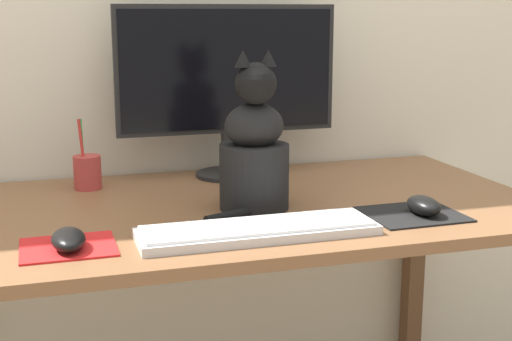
{
  "coord_description": "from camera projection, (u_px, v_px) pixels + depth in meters",
  "views": [
    {
      "loc": [
        -0.4,
        -1.5,
        1.18
      ],
      "look_at": [
        0.01,
        -0.14,
        0.86
      ],
      "focal_mm": 50.0,
      "sensor_mm": 36.0,
      "label": 1
    }
  ],
  "objects": [
    {
      "name": "computer_mouse_right",
      "position": [
        424.0,
        205.0,
        1.51
      ],
      "size": [
        0.06,
        0.1,
        0.04
      ],
      "color": "black",
      "rests_on": "mousepad_right"
    },
    {
      "name": "cat",
      "position": [
        254.0,
        151.0,
        1.54
      ],
      "size": [
        0.21,
        0.19,
        0.35
      ],
      "rotation": [
        0.0,
        0.0,
        0.02
      ],
      "color": "black",
      "rests_on": "desk"
    },
    {
      "name": "mousepad_left",
      "position": [
        68.0,
        247.0,
        1.31
      ],
      "size": [
        0.17,
        0.15,
        0.0
      ],
      "rotation": [
        0.0,
        0.0,
        0.01
      ],
      "color": "red",
      "rests_on": "desk"
    },
    {
      "name": "computer_mouse_left",
      "position": [
        68.0,
        239.0,
        1.29
      ],
      "size": [
        0.06,
        0.11,
        0.04
      ],
      "color": "black",
      "rests_on": "mousepad_left"
    },
    {
      "name": "desk",
      "position": [
        232.0,
        244.0,
        1.63
      ],
      "size": [
        1.41,
        0.74,
        0.76
      ],
      "color": "brown",
      "rests_on": "ground_plane"
    },
    {
      "name": "mousepad_right",
      "position": [
        413.0,
        214.0,
        1.52
      ],
      "size": [
        0.2,
        0.18,
        0.0
      ],
      "rotation": [
        0.0,
        0.0,
        0.02
      ],
      "color": "black",
      "rests_on": "desk"
    },
    {
      "name": "monitor",
      "position": [
        228.0,
        79.0,
        1.83
      ],
      "size": [
        0.58,
        0.17,
        0.44
      ],
      "color": "black",
      "rests_on": "desk"
    },
    {
      "name": "keyboard",
      "position": [
        258.0,
        230.0,
        1.38
      ],
      "size": [
        0.47,
        0.13,
        0.02
      ],
      "rotation": [
        0.0,
        0.0,
        -0.0
      ],
      "color": "silver",
      "rests_on": "desk"
    },
    {
      "name": "pen_cup",
      "position": [
        87.0,
        171.0,
        1.74
      ],
      "size": [
        0.07,
        0.07,
        0.17
      ],
      "color": "#B23833",
      "rests_on": "desk"
    }
  ]
}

